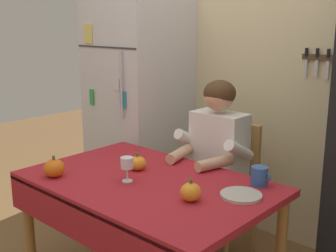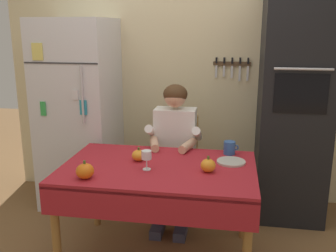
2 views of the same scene
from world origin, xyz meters
The scene contains 11 objects.
back_wall_assembly centered at (0.05, 1.35, 1.30)m, with size 3.70×0.13×2.60m.
refrigerator centered at (-0.95, 0.96, 0.90)m, with size 0.68×0.71×1.80m.
dining_table centered at (0.00, 0.08, 0.66)m, with size 1.40×0.90×0.74m.
chair_behind_person centered at (0.03, 0.87, 0.51)m, with size 0.40×0.40×0.93m.
seated_person centered at (0.03, 0.68, 0.74)m, with size 0.47×0.55×1.25m.
coffee_mug centered at (0.50, 0.46, 0.79)m, with size 0.12×0.09×0.10m.
wine_glass centered at (-0.07, 0.01, 0.84)m, with size 0.07×0.07×0.14m.
pumpkin_large centered at (-0.17, 0.18, 0.78)m, with size 0.11×0.11×0.11m.
pumpkin_medium centered at (-0.43, -0.22, 0.79)m, with size 0.12×0.12×0.12m.
pumpkin_small centered at (0.36, 0.04, 0.79)m, with size 0.10×0.10×0.12m.
serving_tray centered at (0.52, 0.25, 0.75)m, with size 0.21×0.21×0.02m, color #B7B2A8.
Camera 1 is at (1.62, -1.51, 1.60)m, focal length 46.04 mm.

